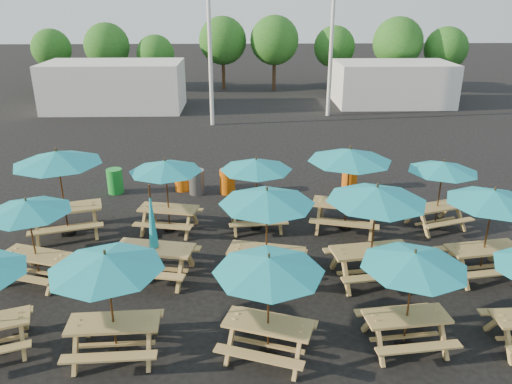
{
  "coord_description": "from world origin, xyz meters",
  "views": [
    {
      "loc": [
        -0.36,
        -12.14,
        6.56
      ],
      "look_at": [
        0.0,
        1.5,
        1.1
      ],
      "focal_mm": 35.0,
      "sensor_mm": 36.0,
      "label": 1
    }
  ],
  "objects_px": {
    "picnic_unit_9": "(414,265)",
    "waste_bin_2": "(197,182)",
    "picnic_unit_2": "(58,162)",
    "picnic_unit_7": "(267,202)",
    "picnic_unit_5": "(166,170)",
    "picnic_unit_11": "(350,159)",
    "picnic_unit_3": "(106,267)",
    "picnic_unit_8": "(256,168)",
    "picnic_unit_10": "(376,199)",
    "waste_bin_4": "(350,177)",
    "picnic_unit_4": "(154,240)",
    "waste_bin_1": "(182,178)",
    "picnic_unit_14": "(443,170)",
    "picnic_unit_13": "(493,201)",
    "picnic_unit_6": "(269,270)",
    "waste_bin_3": "(227,181)",
    "waste_bin_0": "(115,181)"
  },
  "relations": [
    {
      "from": "picnic_unit_10",
      "to": "picnic_unit_14",
      "type": "xyz_separation_m",
      "value": [
        2.67,
        2.85,
        -0.31
      ]
    },
    {
      "from": "picnic_unit_10",
      "to": "waste_bin_0",
      "type": "distance_m",
      "value": 9.75
    },
    {
      "from": "picnic_unit_3",
      "to": "picnic_unit_5",
      "type": "height_order",
      "value": "picnic_unit_3"
    },
    {
      "from": "picnic_unit_4",
      "to": "picnic_unit_14",
      "type": "height_order",
      "value": "picnic_unit_4"
    },
    {
      "from": "waste_bin_1",
      "to": "waste_bin_4",
      "type": "xyz_separation_m",
      "value": [
        5.97,
        -0.05,
        0.0
      ]
    },
    {
      "from": "waste_bin_1",
      "to": "picnic_unit_11",
      "type": "bearing_deg",
      "value": -32.38
    },
    {
      "from": "picnic_unit_3",
      "to": "waste_bin_2",
      "type": "xyz_separation_m",
      "value": [
        0.87,
        8.35,
        -1.5
      ]
    },
    {
      "from": "picnic_unit_2",
      "to": "picnic_unit_10",
      "type": "xyz_separation_m",
      "value": [
        8.2,
        -2.67,
        -0.09
      ]
    },
    {
      "from": "picnic_unit_3",
      "to": "picnic_unit_10",
      "type": "xyz_separation_m",
      "value": [
        5.57,
        2.59,
        0.2
      ]
    },
    {
      "from": "picnic_unit_6",
      "to": "waste_bin_2",
      "type": "relative_size",
      "value": 3.02
    },
    {
      "from": "picnic_unit_10",
      "to": "waste_bin_4",
      "type": "distance_m",
      "value": 6.34
    },
    {
      "from": "picnic_unit_9",
      "to": "waste_bin_2",
      "type": "bearing_deg",
      "value": 113.63
    },
    {
      "from": "waste_bin_3",
      "to": "picnic_unit_14",
      "type": "bearing_deg",
      "value": -24.91
    },
    {
      "from": "picnic_unit_11",
      "to": "waste_bin_2",
      "type": "bearing_deg",
      "value": 162.85
    },
    {
      "from": "picnic_unit_11",
      "to": "waste_bin_1",
      "type": "bearing_deg",
      "value": 162.71
    },
    {
      "from": "waste_bin_1",
      "to": "picnic_unit_3",
      "type": "bearing_deg",
      "value": -92.15
    },
    {
      "from": "picnic_unit_10",
      "to": "picnic_unit_14",
      "type": "bearing_deg",
      "value": 38.26
    },
    {
      "from": "picnic_unit_7",
      "to": "picnic_unit_11",
      "type": "height_order",
      "value": "picnic_unit_11"
    },
    {
      "from": "waste_bin_1",
      "to": "waste_bin_2",
      "type": "distance_m",
      "value": 0.65
    },
    {
      "from": "picnic_unit_6",
      "to": "picnic_unit_8",
      "type": "xyz_separation_m",
      "value": [
        -0.08,
        5.63,
        0.01
      ]
    },
    {
      "from": "picnic_unit_10",
      "to": "waste_bin_4",
      "type": "bearing_deg",
      "value": 74.64
    },
    {
      "from": "picnic_unit_6",
      "to": "waste_bin_2",
      "type": "xyz_separation_m",
      "value": [
        -2.08,
        8.44,
        -1.45
      ]
    },
    {
      "from": "picnic_unit_4",
      "to": "picnic_unit_13",
      "type": "xyz_separation_m",
      "value": [
        8.07,
        -0.13,
        0.99
      ]
    },
    {
      "from": "picnic_unit_2",
      "to": "picnic_unit_6",
      "type": "height_order",
      "value": "picnic_unit_2"
    },
    {
      "from": "picnic_unit_10",
      "to": "waste_bin_4",
      "type": "height_order",
      "value": "picnic_unit_10"
    },
    {
      "from": "picnic_unit_9",
      "to": "picnic_unit_10",
      "type": "bearing_deg",
      "value": 85.75
    },
    {
      "from": "picnic_unit_14",
      "to": "waste_bin_2",
      "type": "xyz_separation_m",
      "value": [
        -7.38,
        2.91,
        -1.39
      ]
    },
    {
      "from": "picnic_unit_11",
      "to": "waste_bin_4",
      "type": "distance_m",
      "value": 3.77
    },
    {
      "from": "waste_bin_3",
      "to": "picnic_unit_4",
      "type": "bearing_deg",
      "value": -106.38
    },
    {
      "from": "picnic_unit_4",
      "to": "picnic_unit_7",
      "type": "distance_m",
      "value": 2.93
    },
    {
      "from": "waste_bin_1",
      "to": "waste_bin_4",
      "type": "distance_m",
      "value": 5.97
    },
    {
      "from": "picnic_unit_5",
      "to": "waste_bin_4",
      "type": "distance_m",
      "value": 6.96
    },
    {
      "from": "waste_bin_4",
      "to": "picnic_unit_10",
      "type": "bearing_deg",
      "value": -96.8
    },
    {
      "from": "picnic_unit_2",
      "to": "waste_bin_4",
      "type": "height_order",
      "value": "picnic_unit_2"
    },
    {
      "from": "picnic_unit_5",
      "to": "picnic_unit_8",
      "type": "relative_size",
      "value": 1.08
    },
    {
      "from": "picnic_unit_9",
      "to": "waste_bin_3",
      "type": "distance_m",
      "value": 9.18
    },
    {
      "from": "picnic_unit_2",
      "to": "picnic_unit_5",
      "type": "bearing_deg",
      "value": -12.86
    },
    {
      "from": "picnic_unit_7",
      "to": "waste_bin_1",
      "type": "xyz_separation_m",
      "value": [
        -2.72,
        6.02,
        -1.62
      ]
    },
    {
      "from": "picnic_unit_5",
      "to": "waste_bin_1",
      "type": "height_order",
      "value": "picnic_unit_5"
    },
    {
      "from": "picnic_unit_3",
      "to": "picnic_unit_8",
      "type": "bearing_deg",
      "value": 59.74
    },
    {
      "from": "picnic_unit_6",
      "to": "waste_bin_1",
      "type": "xyz_separation_m",
      "value": [
        -2.62,
        8.8,
        -1.45
      ]
    },
    {
      "from": "picnic_unit_13",
      "to": "picnic_unit_14",
      "type": "xyz_separation_m",
      "value": [
        -0.14,
        2.72,
        -0.17
      ]
    },
    {
      "from": "picnic_unit_8",
      "to": "waste_bin_1",
      "type": "relative_size",
      "value": 2.62
    },
    {
      "from": "picnic_unit_4",
      "to": "picnic_unit_2",
      "type": "bearing_deg",
      "value": 151.63
    },
    {
      "from": "picnic_unit_2",
      "to": "waste_bin_1",
      "type": "distance_m",
      "value": 4.88
    },
    {
      "from": "picnic_unit_2",
      "to": "picnic_unit_6",
      "type": "relative_size",
      "value": 1.16
    },
    {
      "from": "picnic_unit_5",
      "to": "waste_bin_2",
      "type": "bearing_deg",
      "value": 89.88
    },
    {
      "from": "picnic_unit_2",
      "to": "picnic_unit_7",
      "type": "height_order",
      "value": "picnic_unit_2"
    },
    {
      "from": "picnic_unit_7",
      "to": "picnic_unit_6",
      "type": "bearing_deg",
      "value": -78.68
    },
    {
      "from": "picnic_unit_2",
      "to": "picnic_unit_7",
      "type": "distance_m",
      "value": 6.23
    }
  ]
}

